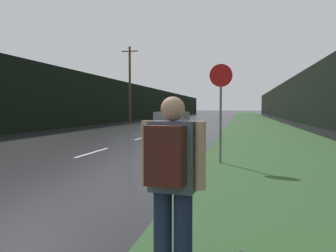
# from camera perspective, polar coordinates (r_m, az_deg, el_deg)

# --- Properties ---
(grass_verge) EXTENTS (6.00, 240.00, 0.02)m
(grass_verge) POSITION_cam_1_polar(r_m,az_deg,el_deg) (40.63, 13.99, 0.40)
(grass_verge) COLOR #33562D
(grass_verge) RESTS_ON ground_plane
(lane_stripe_c) EXTENTS (0.12, 3.00, 0.01)m
(lane_stripe_c) POSITION_cam_1_polar(r_m,az_deg,el_deg) (13.82, -11.98, -4.17)
(lane_stripe_c) COLOR silver
(lane_stripe_c) RESTS_ON ground_plane
(lane_stripe_d) EXTENTS (0.12, 3.00, 0.01)m
(lane_stripe_d) POSITION_cam_1_polar(r_m,az_deg,el_deg) (20.39, -4.11, -1.87)
(lane_stripe_d) COLOR silver
(lane_stripe_d) RESTS_ON ground_plane
(lane_stripe_e) EXTENTS (0.12, 3.00, 0.01)m
(lane_stripe_e) POSITION_cam_1_polar(r_m,az_deg,el_deg) (27.18, -0.13, -0.69)
(lane_stripe_e) COLOR silver
(lane_stripe_e) RESTS_ON ground_plane
(lane_stripe_f) EXTENTS (0.12, 3.00, 0.01)m
(lane_stripe_f) POSITION_cam_1_polar(r_m,az_deg,el_deg) (34.06, 2.25, 0.02)
(lane_stripe_f) COLOR silver
(lane_stripe_f) RESTS_ON ground_plane
(treeline_far_side) EXTENTS (2.00, 140.00, 5.15)m
(treeline_far_side) POSITION_cam_1_polar(r_m,az_deg,el_deg) (52.95, -5.75, 3.79)
(treeline_far_side) COLOR black
(treeline_far_side) RESTS_ON ground_plane
(treeline_near_side) EXTENTS (2.00, 140.00, 5.87)m
(treeline_near_side) POSITION_cam_1_polar(r_m,az_deg,el_deg) (51.17, 20.29, 4.07)
(treeline_near_side) COLOR black
(treeline_near_side) RESTS_ON ground_plane
(utility_pole_far) EXTENTS (1.80, 0.24, 8.31)m
(utility_pole_far) POSITION_cam_1_polar(r_m,az_deg,el_deg) (38.74, -6.14, 6.69)
(utility_pole_far) COLOR #4C3823
(utility_pole_far) RESTS_ON ground_plane
(stop_sign) EXTENTS (0.69, 0.07, 3.01)m
(stop_sign) POSITION_cam_1_polar(r_m,az_deg,el_deg) (10.87, 8.46, 3.73)
(stop_sign) COLOR slate
(stop_sign) RESTS_ON ground_plane
(hitchhiker_with_backpack) EXTENTS (0.61, 0.46, 1.78)m
(hitchhiker_with_backpack) POSITION_cam_1_polar(r_m,az_deg,el_deg) (3.28, 0.57, -8.58)
(hitchhiker_with_backpack) COLOR #1E2847
(hitchhiker_with_backpack) RESTS_ON ground_plane
(car_passing_near) EXTENTS (1.87, 4.40, 1.49)m
(car_passing_near) POSITION_cam_1_polar(r_m,az_deg,el_deg) (17.74, 0.57, -0.13)
(car_passing_near) COLOR #9E9EA3
(car_passing_near) RESTS_ON ground_plane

